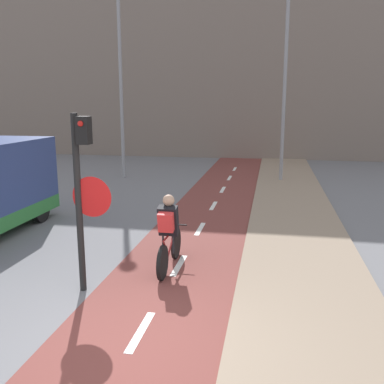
{
  "coord_description": "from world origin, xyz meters",
  "views": [
    {
      "loc": [
        1.7,
        -4.7,
        3.15
      ],
      "look_at": [
        0.0,
        4.4,
        1.2
      ],
      "focal_mm": 40.0,
      "sensor_mm": 36.0,
      "label": 1
    }
  ],
  "objects_px": {
    "cyclist_near": "(169,234)",
    "traffic_light_pole": "(83,184)",
    "street_lamp_far": "(120,61)",
    "street_lamp_sidewalk": "(286,60)"
  },
  "relations": [
    {
      "from": "cyclist_near",
      "to": "traffic_light_pole",
      "type": "bearing_deg",
      "value": -134.31
    },
    {
      "from": "traffic_light_pole",
      "to": "street_lamp_far",
      "type": "bearing_deg",
      "value": 106.35
    },
    {
      "from": "traffic_light_pole",
      "to": "street_lamp_sidewalk",
      "type": "distance_m",
      "value": 12.05
    },
    {
      "from": "traffic_light_pole",
      "to": "street_lamp_far",
      "type": "distance_m",
      "value": 11.6
    },
    {
      "from": "street_lamp_far",
      "to": "street_lamp_sidewalk",
      "type": "distance_m",
      "value": 6.58
    },
    {
      "from": "street_lamp_far",
      "to": "cyclist_near",
      "type": "xyz_separation_m",
      "value": [
        4.3,
        -9.61,
        -4.06
      ]
    },
    {
      "from": "traffic_light_pole",
      "to": "street_lamp_sidewalk",
      "type": "height_order",
      "value": "street_lamp_sidewalk"
    },
    {
      "from": "traffic_light_pole",
      "to": "street_lamp_sidewalk",
      "type": "bearing_deg",
      "value": 73.09
    },
    {
      "from": "street_lamp_far",
      "to": "street_lamp_sidewalk",
      "type": "bearing_deg",
      "value": 3.59
    },
    {
      "from": "street_lamp_far",
      "to": "street_lamp_sidewalk",
      "type": "height_order",
      "value": "street_lamp_far"
    }
  ]
}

